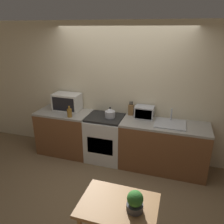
# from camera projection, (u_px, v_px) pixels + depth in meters

# --- Properties ---
(ground_plane) EXTENTS (16.00, 16.00, 0.00)m
(ground_plane) POSITION_uv_depth(u_px,v_px,m) (106.00, 180.00, 3.77)
(ground_plane) COLOR brown
(wall_back) EXTENTS (10.00, 0.06, 2.60)m
(wall_back) POSITION_uv_depth(u_px,v_px,m) (122.00, 92.00, 4.21)
(wall_back) COLOR beige
(wall_back) RESTS_ON ground_plane
(counter_left_run) EXTENTS (1.06, 0.62, 0.90)m
(counter_left_run) POSITION_uv_depth(u_px,v_px,m) (65.00, 132.00, 4.52)
(counter_left_run) COLOR brown
(counter_left_run) RESTS_ON ground_plane
(counter_right_run) EXTENTS (1.53, 0.62, 0.90)m
(counter_right_run) POSITION_uv_depth(u_px,v_px,m) (163.00, 146.00, 3.96)
(counter_right_run) COLOR brown
(counter_right_run) RESTS_ON ground_plane
(stove_range) EXTENTS (0.69, 0.62, 0.90)m
(stove_range) POSITION_uv_depth(u_px,v_px,m) (105.00, 138.00, 4.27)
(stove_range) COLOR silver
(stove_range) RESTS_ON ground_plane
(kettle) EXTENTS (0.19, 0.19, 0.20)m
(kettle) POSITION_uv_depth(u_px,v_px,m) (110.00, 113.00, 4.06)
(kettle) COLOR #B7B7BC
(kettle) RESTS_ON stove_range
(microwave) EXTENTS (0.53, 0.34, 0.34)m
(microwave) POSITION_uv_depth(u_px,v_px,m) (67.00, 102.00, 4.39)
(microwave) COLOR silver
(microwave) RESTS_ON counter_left_run
(bottle) EXTENTS (0.09, 0.09, 0.22)m
(bottle) POSITION_uv_depth(u_px,v_px,m) (69.00, 113.00, 4.07)
(bottle) COLOR olive
(bottle) RESTS_ON counter_left_run
(knife_block) EXTENTS (0.09, 0.07, 0.27)m
(knife_block) POSITION_uv_depth(u_px,v_px,m) (131.00, 110.00, 4.16)
(knife_block) COLOR brown
(knife_block) RESTS_ON counter_right_run
(toaster_oven) EXTENTS (0.34, 0.25, 0.22)m
(toaster_oven) POSITION_uv_depth(u_px,v_px,m) (144.00, 112.00, 4.02)
(toaster_oven) COLOR #ADAFB5
(toaster_oven) RESTS_ON counter_right_run
(sink_basin) EXTENTS (0.52, 0.44, 0.24)m
(sink_basin) POSITION_uv_depth(u_px,v_px,m) (170.00, 124.00, 3.78)
(sink_basin) COLOR #ADAFB5
(sink_basin) RESTS_ON counter_right_run
(dining_table) EXTENTS (0.80, 0.57, 0.78)m
(dining_table) POSITION_uv_depth(u_px,v_px,m) (118.00, 214.00, 2.28)
(dining_table) COLOR brown
(dining_table) RESTS_ON ground_plane
(potted_plant) EXTENTS (0.17, 0.17, 0.22)m
(potted_plant) POSITION_uv_depth(u_px,v_px,m) (135.00, 201.00, 2.12)
(potted_plant) COLOR #424247
(potted_plant) RESTS_ON dining_table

